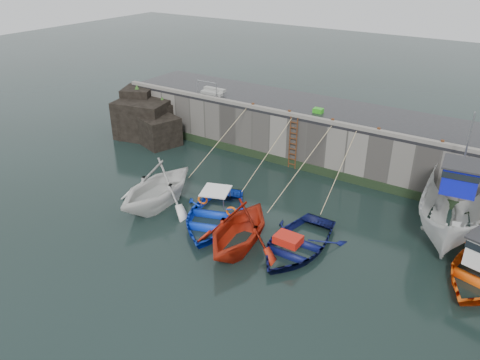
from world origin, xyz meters
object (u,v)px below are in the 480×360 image
Objects in this scene: bollard_a at (253,105)px; bollard_b at (289,112)px; ladder at (293,143)px; boat_near_navy at (296,248)px; bollard_c at (333,121)px; bollard_d at (379,130)px; boat_far_white at (452,210)px; boat_near_white at (159,204)px; boat_near_blacktrim at (239,246)px; boat_near_blue at (214,221)px; fish_crate at (318,111)px; bollard_e at (442,143)px.

bollard_a is 2.50m from bollard_b.
bollard_a reaches higher than ladder.
bollard_c is (-1.88, 7.70, 3.30)m from boat_near_navy.
boat_near_navy is at bearing -95.38° from bollard_d.
bollard_a is (-12.40, 2.66, 2.10)m from boat_far_white.
boat_near_white is 1.09× the size of boat_near_blacktrim.
boat_near_blue is 2.46m from boat_near_blacktrim.
bollard_d is (2.60, 0.00, 0.00)m from bollard_c.
boat_near_blacktrim is 9.56m from bollard_c.
bollard_a is at bearing 180.00° from bollard_d.
bollard_d is (8.48, 8.09, 3.30)m from boat_near_white.
boat_near_navy is (4.40, 0.16, 0.00)m from boat_near_blue.
bollard_a is at bearing 180.00° from bollard_b.
boat_far_white is 27.36× the size of bollard_c.
ladder is at bearing -6.38° from bollard_a.
boat_near_white is 7.76m from boat_near_navy.
boat_near_navy is at bearing -71.37° from fish_crate.
fish_crate reaches higher than boat_near_blue.
ladder reaches higher than boat_near_white.
bollard_a and bollard_e have the same top height.
bollard_d is (2.92, 8.96, 3.30)m from boat_near_blacktrim.
bollard_b reaches higher than boat_near_blue.
fish_crate is (-1.12, 10.21, 3.30)m from boat_near_blacktrim.
ladder is 11.43× the size of bollard_e.
boat_near_navy is at bearing -117.01° from bollard_e.
boat_near_navy is 0.66× the size of boat_far_white.
boat_far_white is 3.67m from bollard_e.
bollard_b reaches higher than ladder.
boat_near_blacktrim is at bearing -92.07° from bollard_c.
bollard_d is at bearing 37.30° from boat_near_blue.
ladder is 0.42× the size of boat_far_white.
bollard_a is at bearing 82.87° from boat_near_white.
boat_near_blacktrim is at bearing -75.16° from bollard_b.
boat_near_blacktrim is 11.35m from bollard_e.
bollard_a reaches higher than fish_crate.
boat_near_white is 18.73× the size of bollard_d.
boat_near_blue is 1.15× the size of boat_near_blacktrim.
boat_near_blacktrim is 0.63× the size of boat_far_white.
boat_near_white is at bearing -94.79° from bollard_a.
bollard_a is 7.80m from bollard_d.
bollard_d reaches higher than boat_near_white.
boat_near_white reaches higher than boat_near_blacktrim.
bollard_c reaches higher than boat_near_white.
boat_far_white is at bearing -26.07° from fish_crate.
boat_far_white reaches higher than bollard_d.
fish_crate is (-8.65, 3.91, 2.10)m from boat_far_white.
bollard_e is (3.92, 7.70, 3.30)m from boat_near_navy.
bollard_e is (3.20, 0.00, 0.00)m from bollard_d.
boat_near_blacktrim is 10.72m from bollard_a.
bollard_a is (-7.08, 7.70, 3.30)m from boat_near_navy.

